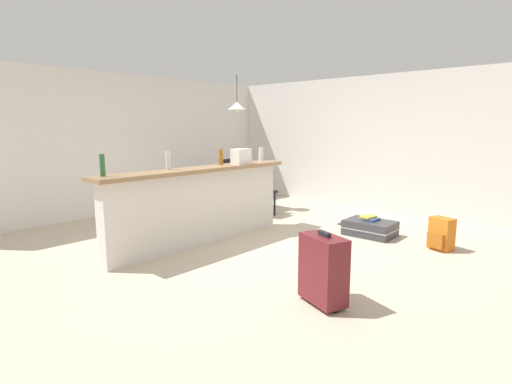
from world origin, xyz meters
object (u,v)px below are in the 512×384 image
(bottle_clear, at_px, (261,154))
(backpack_orange, at_px, (441,234))
(bottle_green, at_px, (102,165))
(suitcase_upright_maroon, at_px, (323,269))
(bottle_white, at_px, (168,160))
(bottle_amber, at_px, (221,157))
(dining_table, at_px, (238,176))
(book_stack, at_px, (370,218))
(suitcase_flat_charcoal, at_px, (370,228))
(dining_chair_far_side, at_px, (221,180))
(pendant_lamp, at_px, (237,106))
(grocery_bag, at_px, (241,156))
(dining_chair_near_partition, at_px, (259,187))

(bottle_clear, xyz_separation_m, backpack_orange, (0.66, -2.53, -0.94))
(bottle_green, distance_m, suitcase_upright_maroon, 2.61)
(backpack_orange, bearing_deg, bottle_white, 132.16)
(backpack_orange, bearing_deg, suitcase_upright_maroon, 174.45)
(bottle_amber, distance_m, suitcase_upright_maroon, 2.65)
(dining_table, bearing_deg, bottle_white, -155.09)
(bottle_white, relative_size, book_stack, 0.96)
(suitcase_flat_charcoal, bearing_deg, bottle_white, 145.85)
(bottle_clear, bearing_deg, bottle_green, 178.94)
(bottle_white, distance_m, dining_chair_far_side, 3.01)
(bottle_white, bearing_deg, bottle_green, -179.28)
(bottle_white, distance_m, suitcase_flat_charcoal, 3.02)
(dining_table, distance_m, suitcase_upright_maroon, 4.18)
(bottle_clear, distance_m, backpack_orange, 2.78)
(pendant_lamp, bearing_deg, suitcase_flat_charcoal, -90.89)
(grocery_bag, xyz_separation_m, dining_chair_near_partition, (1.09, 0.65, -0.63))
(grocery_bag, height_order, backpack_orange, grocery_bag)
(grocery_bag, height_order, book_stack, grocery_bag)
(suitcase_upright_maroon, bearing_deg, bottle_green, 109.25)
(bottle_white, relative_size, bottle_amber, 1.07)
(pendant_lamp, distance_m, suitcase_upright_maroon, 4.58)
(bottle_clear, distance_m, suitcase_upright_maroon, 2.99)
(bottle_white, relative_size, bottle_clear, 1.08)
(bottle_green, xyz_separation_m, bottle_clear, (2.55, -0.05, -0.01))
(bottle_amber, distance_m, backpack_orange, 3.10)
(bottle_amber, distance_m, pendant_lamp, 2.08)
(dining_chair_near_partition, bearing_deg, bottle_clear, -135.25)
(dining_chair_near_partition, bearing_deg, dining_chair_far_side, 81.74)
(backpack_orange, bearing_deg, pendant_lamp, 89.20)
(dining_chair_far_side, xyz_separation_m, book_stack, (-0.05, -3.25, -0.27))
(dining_chair_far_side, bearing_deg, grocery_bag, -124.96)
(bottle_white, distance_m, book_stack, 2.99)
(bottle_amber, relative_size, bottle_clear, 1.01)
(dining_table, bearing_deg, suitcase_flat_charcoal, -89.40)
(bottle_clear, bearing_deg, grocery_bag, -171.50)
(bottle_clear, xyz_separation_m, suitcase_flat_charcoal, (0.67, -1.54, -1.03))
(dining_chair_far_side, height_order, suitcase_upright_maroon, dining_chair_far_side)
(grocery_bag, distance_m, dining_chair_far_side, 2.29)
(pendant_lamp, height_order, book_stack, pendant_lamp)
(dining_chair_near_partition, bearing_deg, bottle_amber, -159.12)
(bottle_white, relative_size, dining_table, 0.21)
(bottle_amber, relative_size, suitcase_upright_maroon, 0.33)
(bottle_green, relative_size, book_stack, 1.00)
(dining_table, relative_size, suitcase_upright_maroon, 1.64)
(bottle_amber, xyz_separation_m, dining_chair_far_side, (1.54, 1.68, -0.63))
(bottle_clear, bearing_deg, bottle_amber, 176.62)
(suitcase_flat_charcoal, bearing_deg, bottle_clear, 113.46)
(bottle_white, height_order, suitcase_flat_charcoal, bottle_white)
(bottle_green, height_order, book_stack, bottle_green)
(pendant_lamp, xyz_separation_m, suitcase_flat_charcoal, (-0.04, -2.77, -1.83))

